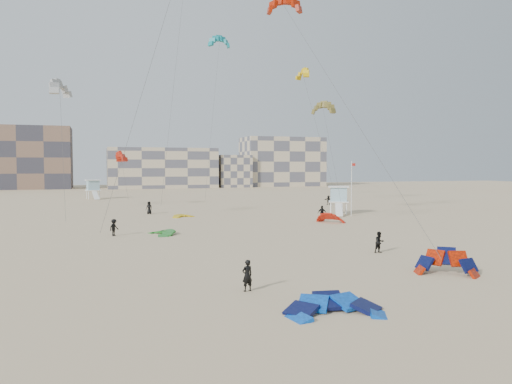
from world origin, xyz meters
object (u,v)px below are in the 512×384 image
object	(u,v)px
kite_ground_orange	(446,275)
kitesurfer_main	(247,275)
kite_ground_blue	(336,314)
lifeguard_tower_near	(339,200)

from	to	relation	value
kite_ground_orange	kitesurfer_main	distance (m)	12.78
kite_ground_blue	lifeguard_tower_near	world-z (taller)	lifeguard_tower_near
kite_ground_blue	kitesurfer_main	distance (m)	5.83
kite_ground_orange	kitesurfer_main	xyz separation A→B (m)	(-12.75, -0.19, 0.84)
kite_ground_orange	kitesurfer_main	world-z (taller)	kite_ground_orange
kite_ground_orange	kitesurfer_main	bearing A→B (deg)	-142.06
kite_ground_blue	kitesurfer_main	size ratio (longest dim) A/B	2.73
kite_ground_orange	lifeguard_tower_near	xyz separation A→B (m)	(11.14, 36.28, 1.92)
kite_ground_blue	kite_ground_orange	size ratio (longest dim) A/B	1.23
kite_ground_blue	kite_ground_orange	bearing A→B (deg)	35.61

